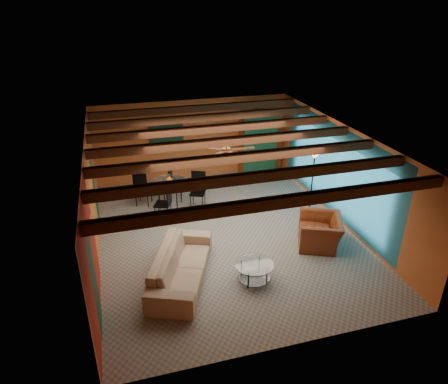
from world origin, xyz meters
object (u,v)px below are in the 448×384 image
object	(u,v)px
armchair	(320,231)
dining_table	(170,189)
vase	(169,169)
potted_plant	(259,110)
armoire	(257,146)
sofa	(181,266)
floor_lamp	(312,183)
coffee_table	(254,272)

from	to	relation	value
armchair	dining_table	xyz separation A→B (m)	(-3.28, 3.14, 0.17)
vase	potted_plant	bearing A→B (deg)	26.59
dining_table	armoire	world-z (taller)	armoire
sofa	armchair	world-z (taller)	armchair
potted_plant	floor_lamp	bearing A→B (deg)	-82.10
coffee_table	floor_lamp	xyz separation A→B (m)	(2.60, 2.50, 0.75)
armoire	floor_lamp	distance (m)	3.27
armchair	sofa	bearing A→B (deg)	-58.39
armoire	dining_table	bearing A→B (deg)	-155.65
dining_table	vase	distance (m)	0.64
armchair	floor_lamp	world-z (taller)	floor_lamp
armchair	armoire	xyz separation A→B (m)	(0.07, 4.81, 0.64)
armchair	floor_lamp	distance (m)	1.75
armoire	floor_lamp	size ratio (longest dim) A/B	1.06
coffee_table	armoire	xyz separation A→B (m)	(2.15, 5.75, 0.80)
vase	sofa	bearing A→B (deg)	-95.41
dining_table	sofa	bearing A→B (deg)	-95.41
armchair	armoire	world-z (taller)	armoire
armoire	potted_plant	distance (m)	1.25
sofa	armoire	world-z (taller)	armoire
armchair	dining_table	size ratio (longest dim) A/B	0.55
dining_table	potted_plant	bearing A→B (deg)	26.59
sofa	potted_plant	bearing A→B (deg)	-12.62
dining_table	armoire	xyz separation A→B (m)	(3.34, 1.67, 0.47)
sofa	armoire	xyz separation A→B (m)	(3.69, 5.28, 0.65)
armchair	potted_plant	size ratio (longest dim) A/B	2.56
dining_table	vase	size ratio (longest dim) A/B	11.69
dining_table	floor_lamp	bearing A→B (deg)	-22.45
sofa	floor_lamp	xyz separation A→B (m)	(4.14, 2.03, 0.59)
armoire	vase	bearing A→B (deg)	-155.65
sofa	armoire	size ratio (longest dim) A/B	1.25
coffee_table	potted_plant	bearing A→B (deg)	69.44
armchair	armoire	size ratio (longest dim) A/B	0.57
dining_table	coffee_table	bearing A→B (deg)	-73.70
dining_table	armoire	bearing A→B (deg)	26.59
floor_lamp	armoire	bearing A→B (deg)	97.90
armchair	coffee_table	xyz separation A→B (m)	(-2.09, -0.93, -0.16)
coffee_table	floor_lamp	world-z (taller)	floor_lamp
potted_plant	vase	world-z (taller)	potted_plant
potted_plant	vase	bearing A→B (deg)	-153.41
coffee_table	vase	bearing A→B (deg)	106.30
dining_table	armoire	distance (m)	3.77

